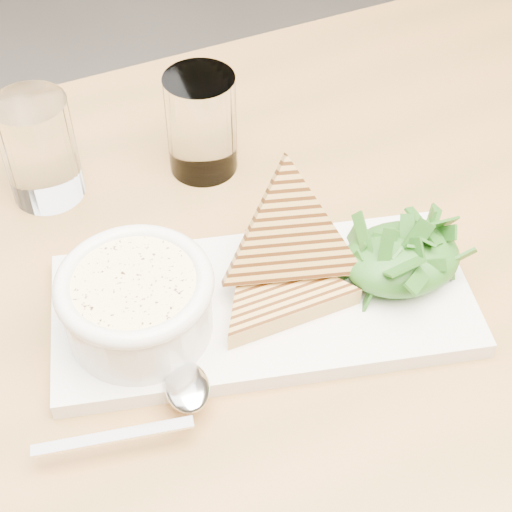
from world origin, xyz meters
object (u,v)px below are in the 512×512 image
object	(u,v)px
table_top	(200,359)
platter	(263,305)
glass_near	(39,149)
glass_far	(201,124)
soup_bowl	(138,308)

from	to	relation	value
table_top	platter	distance (m)	0.07
table_top	glass_near	size ratio (longest dim) A/B	11.62
platter	glass_far	world-z (taller)	glass_far
soup_bowl	platter	bearing A→B (deg)	-1.74
table_top	platter	xyz separation A→B (m)	(0.06, 0.02, 0.03)
platter	table_top	bearing A→B (deg)	-164.53
table_top	soup_bowl	world-z (taller)	soup_bowl
glass_far	platter	bearing A→B (deg)	-91.23
soup_bowl	glass_near	xyz separation A→B (m)	(-0.05, 0.21, 0.01)
table_top	platter	bearing A→B (deg)	15.47
table_top	platter	world-z (taller)	platter
glass_near	glass_far	world-z (taller)	glass_near
glass_near	glass_far	xyz separation A→B (m)	(0.16, -0.01, -0.00)
platter	soup_bowl	bearing A→B (deg)	178.26
platter	glass_near	size ratio (longest dim) A/B	3.29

